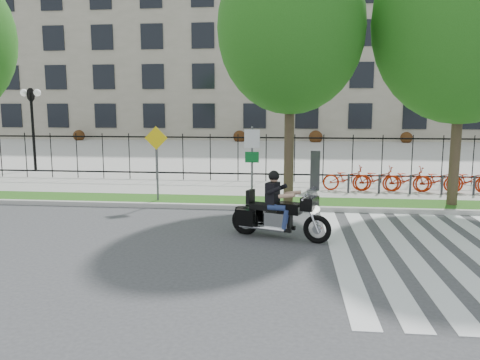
# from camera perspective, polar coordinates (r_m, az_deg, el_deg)

# --- Properties ---
(ground) EXTENTS (120.00, 120.00, 0.00)m
(ground) POSITION_cam_1_polar(r_m,az_deg,el_deg) (11.08, 0.57, -8.19)
(ground) COLOR #3C3B3E
(ground) RESTS_ON ground
(curb) EXTENTS (60.00, 0.20, 0.15)m
(curb) POSITION_cam_1_polar(r_m,az_deg,el_deg) (15.02, 2.12, -3.38)
(curb) COLOR #B3B0A9
(curb) RESTS_ON ground
(grass_verge) EXTENTS (60.00, 1.50, 0.15)m
(grass_verge) POSITION_cam_1_polar(r_m,az_deg,el_deg) (15.85, 2.34, -2.74)
(grass_verge) COLOR #1D5615
(grass_verge) RESTS_ON ground
(sidewalk) EXTENTS (60.00, 3.50, 0.15)m
(sidewalk) POSITION_cam_1_polar(r_m,az_deg,el_deg) (18.30, 2.87, -1.19)
(sidewalk) COLOR #A3A098
(sidewalk) RESTS_ON ground
(plaza) EXTENTS (80.00, 34.00, 0.10)m
(plaza) POSITION_cam_1_polar(r_m,az_deg,el_deg) (35.71, 4.54, 3.60)
(plaza) COLOR #A3A098
(plaza) RESTS_ON ground
(crosswalk_stripes) EXTENTS (5.70, 8.00, 0.01)m
(crosswalk_stripes) POSITION_cam_1_polar(r_m,az_deg,el_deg) (11.66, 25.15, -8.14)
(crosswalk_stripes) COLOR silver
(crosswalk_stripes) RESTS_ON ground
(iron_fence) EXTENTS (30.00, 0.06, 2.00)m
(iron_fence) POSITION_cam_1_polar(r_m,az_deg,el_deg) (19.88, 3.20, 2.73)
(iron_fence) COLOR black
(iron_fence) RESTS_ON sidewalk
(office_building) EXTENTS (60.00, 21.90, 20.15)m
(office_building) POSITION_cam_1_polar(r_m,az_deg,el_deg) (55.88, 5.31, 15.62)
(office_building) COLOR gray
(office_building) RESTS_ON ground
(lamp_post_left) EXTENTS (1.06, 0.70, 4.25)m
(lamp_post_left) POSITION_cam_1_polar(r_m,az_deg,el_deg) (26.05, -24.06, 7.94)
(lamp_post_left) COLOR black
(lamp_post_left) RESTS_ON ground
(street_tree_1) EXTENTS (4.72, 4.72, 8.30)m
(street_tree_1) POSITION_cam_1_polar(r_m,az_deg,el_deg) (15.70, 6.22, 17.83)
(street_tree_1) COLOR #3C2E20
(street_tree_1) RESTS_ON grass_verge
(street_tree_2) EXTENTS (5.56, 5.56, 8.96)m
(street_tree_2) POSITION_cam_1_polar(r_m,az_deg,el_deg) (16.57, 25.68, 17.22)
(street_tree_2) COLOR #3C2E20
(street_tree_2) RESTS_ON grass_verge
(bike_share_station) EXTENTS (8.88, 0.85, 1.50)m
(bike_share_station) POSITION_cam_1_polar(r_m,az_deg,el_deg) (18.72, 22.76, 0.07)
(bike_share_station) COLOR #2D2D33
(bike_share_station) RESTS_ON sidewalk
(sign_pole_regulatory) EXTENTS (0.50, 0.09, 2.50)m
(sign_pole_regulatory) POSITION_cam_1_polar(r_m,az_deg,el_deg) (15.25, 1.47, 3.14)
(sign_pole_regulatory) COLOR #59595B
(sign_pole_regulatory) RESTS_ON grass_verge
(sign_pole_warning) EXTENTS (0.78, 0.09, 2.49)m
(sign_pole_warning) POSITION_cam_1_polar(r_m,az_deg,el_deg) (15.84, -10.13, 3.22)
(sign_pole_warning) COLOR #59595B
(sign_pole_warning) RESTS_ON grass_verge
(motorcycle_rider) EXTENTS (2.54, 1.32, 2.05)m
(motorcycle_rider) POSITION_cam_1_polar(r_m,az_deg,el_deg) (11.69, 4.78, -3.85)
(motorcycle_rider) COLOR black
(motorcycle_rider) RESTS_ON ground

